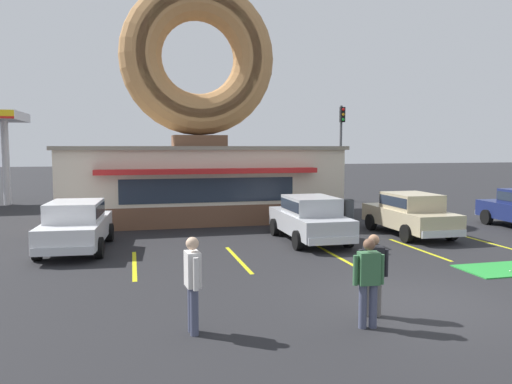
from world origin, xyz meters
name	(u,v)px	position (x,y,z in m)	size (l,w,h in m)	color
ground_plane	(420,303)	(0.00, 0.00, 0.00)	(160.00, 160.00, 0.00)	#232326
donut_shop_building	(199,138)	(-2.90, 13.94, 3.74)	(12.30, 6.75, 10.96)	brown
golf_ball	(510,271)	(3.74, 1.69, 0.05)	(0.04, 0.04, 0.04)	white
car_white	(76,224)	(-7.74, 7.52, 0.87)	(2.21, 4.67, 1.60)	silver
car_silver	(310,217)	(0.10, 7.16, 0.87)	(2.00, 4.57, 1.60)	#B2B5BA
car_champagne	(410,212)	(4.19, 7.41, 0.87)	(2.01, 4.58, 1.60)	#BCAD89
pedestrian_blue_sweater_man	(373,271)	(-1.39, -0.51, 0.90)	(0.59, 0.31, 1.64)	slate
pedestrian_hooded_kid	(368,279)	(-1.78, -1.08, 0.93)	(0.59, 0.27, 1.67)	#474C66
pedestrian_leather_jacket_man	(193,280)	(-4.94, -0.58, 0.98)	(0.28, 0.59, 1.75)	#474C66
trash_bin	(348,210)	(3.42, 11.28, 0.50)	(0.57, 0.57, 0.97)	#51565B
traffic_light_pole	(341,140)	(6.38, 18.88, 3.71)	(0.28, 0.47, 5.80)	#595B60
parking_stripe_far_left	(134,265)	(-5.94, 5.00, 0.00)	(0.12, 3.60, 0.01)	yellow
parking_stripe_left	(238,259)	(-2.94, 5.00, 0.00)	(0.12, 3.60, 0.01)	yellow
parking_stripe_mid_left	(332,254)	(0.06, 5.00, 0.00)	(0.12, 3.60, 0.01)	yellow
parking_stripe_centre	(418,249)	(3.06, 5.00, 0.00)	(0.12, 3.60, 0.01)	yellow
parking_stripe_mid_right	(496,245)	(6.06, 5.00, 0.00)	(0.12, 3.60, 0.01)	yellow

